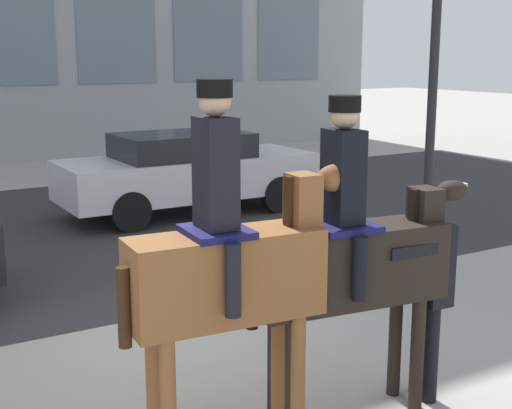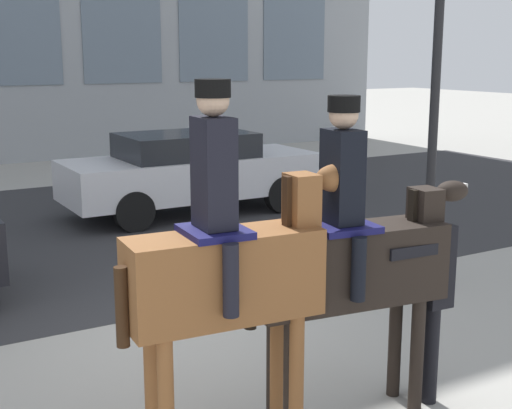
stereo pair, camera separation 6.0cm
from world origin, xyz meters
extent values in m
plane|color=#9E9B93|center=(0.00, 0.00, 0.00)|extent=(80.00, 80.00, 0.00)
cube|color=#2D2D30|center=(0.00, 4.75, 0.00)|extent=(25.88, 8.50, 0.01)
cube|color=slate|center=(1.42, 12.83, 3.50)|extent=(2.28, 0.02, 2.94)
cube|color=slate|center=(4.27, 12.83, 3.50)|extent=(2.28, 0.02, 2.94)
cube|color=slate|center=(7.12, 12.83, 3.50)|extent=(2.28, 0.02, 2.94)
cube|color=slate|center=(9.97, 12.83, 3.50)|extent=(2.28, 0.02, 2.94)
cube|color=brown|center=(-0.53, -2.30, 1.32)|extent=(1.42, 0.55, 0.62)
cylinder|color=brown|center=(-0.02, -2.18, 0.51)|extent=(0.11, 0.11, 1.01)
cylinder|color=brown|center=(-0.04, -2.49, 0.51)|extent=(0.11, 0.11, 1.01)
cylinder|color=brown|center=(-1.01, -2.10, 0.51)|extent=(0.11, 0.11, 1.01)
cylinder|color=brown|center=(-1.04, -2.41, 0.51)|extent=(0.11, 0.11, 1.01)
cube|color=brown|center=(0.08, -2.34, 1.71)|extent=(0.22, 0.26, 0.59)
cube|color=#382314|center=(-0.04, -2.33, 1.73)|extent=(0.05, 0.08, 0.53)
ellipsoid|color=brown|center=(0.37, -2.37, 1.96)|extent=(0.36, 0.22, 0.21)
cube|color=silver|center=(0.47, -2.37, 1.98)|extent=(0.13, 0.06, 0.08)
cylinder|color=#382314|center=(-1.26, -2.24, 1.22)|extent=(0.09, 0.09, 0.55)
cube|color=#14144C|center=(-0.60, -2.29, 1.66)|extent=(0.45, 0.51, 0.05)
cube|color=black|center=(-0.60, -2.29, 2.06)|extent=(0.24, 0.34, 0.75)
sphere|color=#D1A889|center=(-0.60, -2.29, 2.55)|extent=(0.22, 0.22, 0.22)
cylinder|color=black|center=(-0.60, -2.29, 2.63)|extent=(0.24, 0.24, 0.12)
cylinder|color=black|center=(-0.58, -2.02, 1.39)|extent=(0.11, 0.11, 0.50)
cylinder|color=black|center=(-0.62, -2.56, 1.39)|extent=(0.11, 0.11, 0.50)
cube|color=black|center=(0.53, -2.34, 1.25)|extent=(1.60, 0.63, 0.60)
cylinder|color=black|center=(1.10, -2.25, 0.48)|extent=(0.11, 0.11, 0.95)
cylinder|color=black|center=(1.07, -2.56, 0.48)|extent=(0.11, 0.11, 0.95)
cylinder|color=black|center=(-0.01, -2.12, 0.48)|extent=(0.11, 0.11, 0.95)
cylinder|color=black|center=(-0.05, -2.42, 0.48)|extent=(0.11, 0.11, 0.95)
cube|color=black|center=(1.21, -2.42, 1.58)|extent=(0.23, 0.26, 0.47)
cube|color=black|center=(1.09, -2.41, 1.60)|extent=(0.05, 0.08, 0.42)
ellipsoid|color=black|center=(1.46, -2.45, 1.77)|extent=(0.30, 0.23, 0.17)
cube|color=silver|center=(1.54, -2.46, 1.79)|extent=(0.11, 0.06, 0.07)
cylinder|color=black|center=(-0.29, -2.24, 1.15)|extent=(0.09, 0.09, 0.55)
cube|color=#14144C|center=(0.45, -2.33, 1.57)|extent=(0.52, 0.53, 0.05)
cube|color=black|center=(0.45, -2.33, 1.95)|extent=(0.26, 0.34, 0.70)
sphere|color=#D1A889|center=(0.45, -2.33, 2.41)|extent=(0.22, 0.22, 0.22)
cylinder|color=black|center=(0.45, -2.33, 2.49)|extent=(0.24, 0.24, 0.12)
cylinder|color=black|center=(0.48, -2.06, 1.31)|extent=(0.11, 0.11, 0.48)
cylinder|color=black|center=(0.42, -2.60, 1.31)|extent=(0.11, 0.11, 0.48)
cylinder|color=black|center=(1.27, -2.50, 0.43)|extent=(0.13, 0.13, 0.85)
cylinder|color=black|center=(1.29, -2.34, 0.43)|extent=(0.13, 0.13, 0.85)
cube|color=black|center=(1.28, -2.42, 1.19)|extent=(0.25, 0.41, 0.67)
sphere|color=#D1A889|center=(1.28, -2.42, 1.62)|extent=(0.20, 0.20, 0.20)
cube|color=black|center=(0.99, -2.58, 1.37)|extent=(0.55, 0.13, 0.09)
cone|color=orange|center=(0.65, -2.56, 1.37)|extent=(0.18, 0.06, 0.04)
cube|color=silver|center=(2.68, 5.05, 0.68)|extent=(4.60, 1.73, 0.70)
cube|color=black|center=(2.56, 5.05, 1.25)|extent=(2.30, 1.52, 0.43)
cylinder|color=black|center=(4.10, 4.26, 0.34)|extent=(0.67, 0.21, 0.67)
cylinder|color=black|center=(4.10, 5.85, 0.34)|extent=(0.67, 0.21, 0.67)
cylinder|color=black|center=(1.25, 4.26, 0.34)|extent=(0.67, 0.21, 0.67)
cylinder|color=black|center=(1.25, 5.85, 0.34)|extent=(0.67, 0.21, 0.67)
cylinder|color=black|center=(3.32, -0.30, 1.80)|extent=(0.11, 0.11, 3.60)
camera|label=1|loc=(-2.78, -6.48, 2.85)|focal=50.00mm
camera|label=2|loc=(-2.73, -6.51, 2.85)|focal=50.00mm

